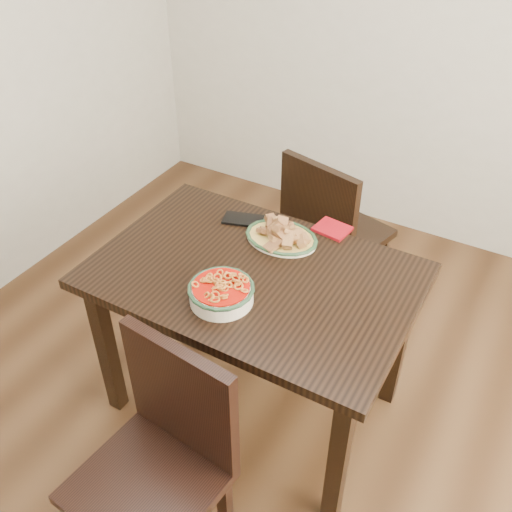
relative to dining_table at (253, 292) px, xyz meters
The scene contains 9 objects.
floor 0.67m from the dining_table, 29.36° to the right, with size 3.50×3.50×0.00m, color #3A2312.
wall_back 1.80m from the dining_table, 85.25° to the left, with size 3.50×0.10×2.60m, color beige.
dining_table is the anchor object (origin of this frame).
chair_far 0.74m from the dining_table, 89.57° to the left, with size 0.51×0.51×0.89m.
chair_near 0.68m from the dining_table, 85.58° to the right, with size 0.46×0.46×0.89m.
fish_plate 0.27m from the dining_table, 90.57° to the left, with size 0.29×0.23×0.11m.
noodle_bowl 0.24m from the dining_table, 95.05° to the right, with size 0.23×0.23×0.08m.
smartphone 0.36m from the dining_table, 127.12° to the left, with size 0.17×0.09×0.01m, color black.
napkin 0.43m from the dining_table, 69.54° to the left, with size 0.14×0.11×0.01m, color #9C0B13.
Camera 1 is at (0.68, -1.34, 2.10)m, focal length 40.00 mm.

